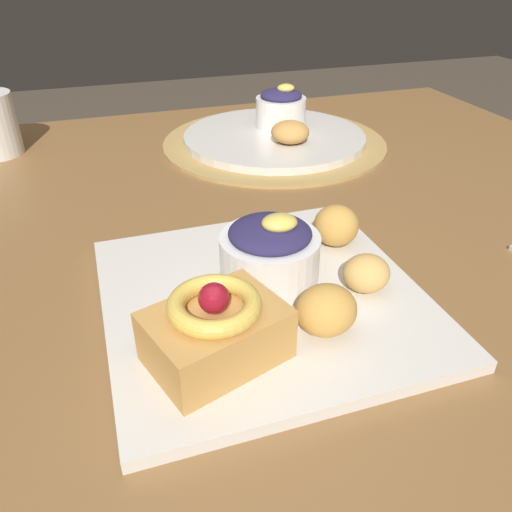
{
  "coord_description": "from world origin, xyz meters",
  "views": [
    {
      "loc": [
        -0.09,
        -0.47,
        1.02
      ],
      "look_at": [
        0.03,
        -0.09,
        0.77
      ],
      "focal_mm": 35.72,
      "sensor_mm": 36.0,
      "label": 1
    }
  ],
  "objects_px": {
    "fritter_back": "(336,226)",
    "back_plate": "(274,137)",
    "berry_ramekin": "(270,252)",
    "back_pastry": "(290,132)",
    "back_ramekin": "(281,108)",
    "fritter_middle": "(326,310)",
    "fritter_front": "(366,273)",
    "cake_slice": "(216,329)",
    "front_plate": "(263,298)"
  },
  "relations": [
    {
      "from": "back_ramekin",
      "to": "front_plate",
      "type": "bearing_deg",
      "value": -112.58
    },
    {
      "from": "berry_ramekin",
      "to": "fritter_back",
      "type": "height_order",
      "value": "berry_ramekin"
    },
    {
      "from": "berry_ramekin",
      "to": "fritter_middle",
      "type": "xyz_separation_m",
      "value": [
        0.02,
        -0.09,
        -0.01
      ]
    },
    {
      "from": "back_plate",
      "to": "back_pastry",
      "type": "xyz_separation_m",
      "value": [
        0.01,
        -0.05,
        0.02
      ]
    },
    {
      "from": "back_pastry",
      "to": "cake_slice",
      "type": "bearing_deg",
      "value": -118.19
    },
    {
      "from": "berry_ramekin",
      "to": "back_ramekin",
      "type": "bearing_deg",
      "value": 68.05
    },
    {
      "from": "fritter_back",
      "to": "berry_ramekin",
      "type": "bearing_deg",
      "value": -154.97
    },
    {
      "from": "back_plate",
      "to": "fritter_middle",
      "type": "bearing_deg",
      "value": -105.19
    },
    {
      "from": "fritter_middle",
      "to": "back_ramekin",
      "type": "bearing_deg",
      "value": 73.36
    },
    {
      "from": "fritter_middle",
      "to": "berry_ramekin",
      "type": "bearing_deg",
      "value": 101.83
    },
    {
      "from": "front_plate",
      "to": "back_pastry",
      "type": "xyz_separation_m",
      "value": [
        0.17,
        0.36,
        0.03
      ]
    },
    {
      "from": "fritter_front",
      "to": "back_pastry",
      "type": "xyz_separation_m",
      "value": [
        0.08,
        0.38,
        0.0
      ]
    },
    {
      "from": "fritter_back",
      "to": "back_plate",
      "type": "bearing_deg",
      "value": 80.51
    },
    {
      "from": "berry_ramekin",
      "to": "fritter_middle",
      "type": "relative_size",
      "value": 1.83
    },
    {
      "from": "back_pastry",
      "to": "back_ramekin",
      "type": "bearing_deg",
      "value": 79.81
    },
    {
      "from": "back_ramekin",
      "to": "back_pastry",
      "type": "xyz_separation_m",
      "value": [
        -0.01,
        -0.08,
        -0.01
      ]
    },
    {
      "from": "berry_ramekin",
      "to": "back_plate",
      "type": "bearing_deg",
      "value": 69.3
    },
    {
      "from": "berry_ramekin",
      "to": "fritter_middle",
      "type": "distance_m",
      "value": 0.09
    },
    {
      "from": "back_pastry",
      "to": "back_plate",
      "type": "bearing_deg",
      "value": 98.93
    },
    {
      "from": "berry_ramekin",
      "to": "back_ramekin",
      "type": "xyz_separation_m",
      "value": [
        0.17,
        0.42,
        0.01
      ]
    },
    {
      "from": "front_plate",
      "to": "cake_slice",
      "type": "height_order",
      "value": "cake_slice"
    },
    {
      "from": "fritter_middle",
      "to": "fritter_back",
      "type": "xyz_separation_m",
      "value": [
        0.07,
        0.13,
        0.0
      ]
    },
    {
      "from": "fritter_front",
      "to": "back_plate",
      "type": "bearing_deg",
      "value": 81.02
    },
    {
      "from": "berry_ramekin",
      "to": "back_pastry",
      "type": "relative_size",
      "value": 1.57
    },
    {
      "from": "cake_slice",
      "to": "fritter_middle",
      "type": "xyz_separation_m",
      "value": [
        0.09,
        0.0,
        -0.01
      ]
    },
    {
      "from": "fritter_middle",
      "to": "front_plate",
      "type": "bearing_deg",
      "value": 115.14
    },
    {
      "from": "cake_slice",
      "to": "back_ramekin",
      "type": "bearing_deg",
      "value": 64.36
    },
    {
      "from": "cake_slice",
      "to": "back_ramekin",
      "type": "height_order",
      "value": "back_ramekin"
    },
    {
      "from": "cake_slice",
      "to": "berry_ramekin",
      "type": "distance_m",
      "value": 0.12
    },
    {
      "from": "fritter_middle",
      "to": "back_ramekin",
      "type": "relative_size",
      "value": 0.61
    },
    {
      "from": "berry_ramekin",
      "to": "back_pastry",
      "type": "distance_m",
      "value": 0.37
    },
    {
      "from": "fritter_middle",
      "to": "fritter_back",
      "type": "distance_m",
      "value": 0.15
    },
    {
      "from": "back_ramekin",
      "to": "back_pastry",
      "type": "relative_size",
      "value": 1.41
    },
    {
      "from": "fritter_front",
      "to": "fritter_back",
      "type": "height_order",
      "value": "fritter_back"
    },
    {
      "from": "front_plate",
      "to": "fritter_front",
      "type": "xyz_separation_m",
      "value": [
        0.09,
        -0.02,
        0.02
      ]
    },
    {
      "from": "fritter_front",
      "to": "fritter_middle",
      "type": "distance_m",
      "value": 0.07
    },
    {
      "from": "cake_slice",
      "to": "fritter_middle",
      "type": "relative_size",
      "value": 2.31
    },
    {
      "from": "front_plate",
      "to": "berry_ramekin",
      "type": "bearing_deg",
      "value": 55.04
    },
    {
      "from": "fritter_middle",
      "to": "fritter_front",
      "type": "bearing_deg",
      "value": 35.0
    },
    {
      "from": "berry_ramekin",
      "to": "fritter_back",
      "type": "xyz_separation_m",
      "value": [
        0.09,
        0.04,
        -0.01
      ]
    },
    {
      "from": "back_plate",
      "to": "back_pastry",
      "type": "height_order",
      "value": "back_pastry"
    },
    {
      "from": "front_plate",
      "to": "fritter_back",
      "type": "relative_size",
      "value": 5.99
    },
    {
      "from": "back_ramekin",
      "to": "back_pastry",
      "type": "bearing_deg",
      "value": -100.19
    },
    {
      "from": "front_plate",
      "to": "fritter_front",
      "type": "height_order",
      "value": "fritter_front"
    },
    {
      "from": "front_plate",
      "to": "fritter_middle",
      "type": "distance_m",
      "value": 0.08
    },
    {
      "from": "berry_ramekin",
      "to": "fritter_back",
      "type": "bearing_deg",
      "value": 25.03
    },
    {
      "from": "front_plate",
      "to": "back_pastry",
      "type": "relative_size",
      "value": 4.78
    },
    {
      "from": "cake_slice",
      "to": "fritter_middle",
      "type": "height_order",
      "value": "cake_slice"
    },
    {
      "from": "cake_slice",
      "to": "fritter_back",
      "type": "height_order",
      "value": "cake_slice"
    },
    {
      "from": "cake_slice",
      "to": "back_ramekin",
      "type": "relative_size",
      "value": 1.41
    }
  ]
}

